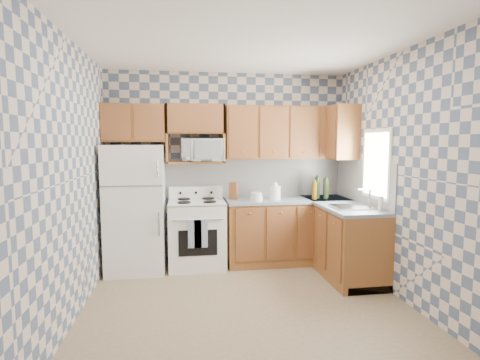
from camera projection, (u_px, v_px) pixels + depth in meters
name	position (u px, v px, depth m)	size (l,w,h in m)	color
floor	(246.00, 303.00, 4.01)	(3.40, 3.40, 0.00)	#7A624B
back_wall	(228.00, 167.00, 5.44)	(3.40, 0.02, 2.70)	slate
right_wall	(398.00, 176.00, 4.12)	(0.02, 3.20, 2.70)	slate
backsplash_back	(255.00, 177.00, 5.51)	(2.60, 0.01, 0.56)	white
backsplash_right	(362.00, 182.00, 4.93)	(0.01, 1.60, 0.56)	white
refrigerator	(136.00, 208.00, 4.96)	(0.75, 0.70, 1.68)	white
stove_body	(197.00, 235.00, 5.15)	(0.76, 0.65, 0.90)	white
cooktop	(197.00, 202.00, 5.10)	(0.76, 0.65, 0.03)	silver
backguard	(196.00, 192.00, 5.36)	(0.76, 0.08, 0.17)	white
dish_towel_left	(195.00, 234.00, 4.79)	(0.17, 0.03, 0.37)	navy
dish_towel_right	(201.00, 234.00, 4.80)	(0.17, 0.03, 0.37)	navy
base_cabinets_back	(288.00, 231.00, 5.36)	(1.75, 0.60, 0.88)	brown
base_cabinets_right	(340.00, 239.00, 4.96)	(0.60, 1.60, 0.88)	brown
countertop_back	(288.00, 200.00, 5.31)	(1.77, 0.63, 0.04)	slate
countertop_right	(341.00, 205.00, 4.91)	(0.63, 1.60, 0.04)	slate
upper_cabinets_back	(286.00, 133.00, 5.36)	(1.75, 0.33, 0.74)	brown
upper_cabinets_fridge	(134.00, 123.00, 5.03)	(0.82, 0.33, 0.50)	brown
upper_cabinets_right	(339.00, 133.00, 5.28)	(0.33, 0.70, 0.74)	brown
microwave_shelf	(196.00, 162.00, 5.20)	(0.80, 0.33, 0.03)	brown
microwave	(203.00, 150.00, 5.18)	(0.57, 0.39, 0.32)	white
sink	(353.00, 207.00, 4.57)	(0.48, 0.40, 0.03)	#B7B7BC
window	(376.00, 164.00, 4.55)	(0.02, 0.66, 0.86)	white
bottle_0	(317.00, 188.00, 5.30)	(0.07, 0.07, 0.31)	black
bottle_1	(326.00, 189.00, 5.25)	(0.07, 0.07, 0.29)	black
bottle_2	(326.00, 188.00, 5.36)	(0.07, 0.07, 0.27)	#654109
bottle_3	(314.00, 191.00, 5.21)	(0.07, 0.07, 0.25)	#654109
knife_block	(234.00, 191.00, 5.23)	(0.11, 0.11, 0.24)	brown
electric_kettle	(275.00, 193.00, 5.20)	(0.15, 0.15, 0.19)	white
food_containers	(256.00, 197.00, 5.08)	(0.17, 0.17, 0.12)	silver
soap_bottle	(381.00, 204.00, 4.34)	(0.06, 0.06, 0.17)	silver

